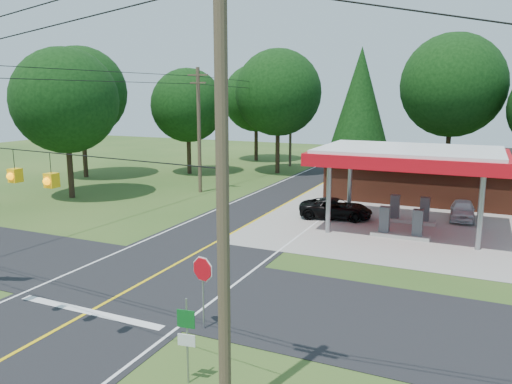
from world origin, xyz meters
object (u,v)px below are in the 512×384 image
at_px(sedan_car, 462,210).
at_px(suv_car, 336,209).
at_px(octagonal_stop_sign, 203,275).
at_px(gas_canopy, 409,159).

bearing_deg(sedan_car, suv_car, -160.36).
height_order(suv_car, octagonal_stop_sign, octagonal_stop_sign).
bearing_deg(octagonal_stop_sign, suv_car, 90.19).
height_order(sedan_car, octagonal_stop_sign, octagonal_stop_sign).
xyz_separation_m(gas_canopy, octagonal_stop_sign, (-4.44, -16.01, -2.30)).
height_order(suv_car, sedan_car, suv_car).
relative_size(gas_canopy, suv_car, 2.28).
height_order(gas_canopy, octagonal_stop_sign, gas_canopy).
bearing_deg(suv_car, sedan_car, -78.94).
xyz_separation_m(suv_car, sedan_car, (7.50, 3.02, -0.02)).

